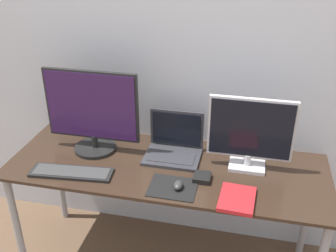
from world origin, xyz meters
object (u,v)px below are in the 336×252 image
at_px(book, 237,199).
at_px(laptop, 174,145).
at_px(monitor_left, 92,112).
at_px(mouse, 178,185).
at_px(monitor_right, 250,133).
at_px(keyboard, 72,172).
at_px(power_brick, 202,177).

bearing_deg(book, laptop, 137.51).
height_order(monitor_left, laptop, monitor_left).
relative_size(mouse, book, 0.33).
xyz_separation_m(monitor_left, monitor_right, (0.88, 0.00, -0.03)).
xyz_separation_m(laptop, keyboard, (-0.49, -0.31, -0.05)).
xyz_separation_m(monitor_right, laptop, (-0.41, 0.05, -0.15)).
relative_size(monitor_right, power_brick, 4.72).
height_order(keyboard, power_brick, power_brick).
distance_m(mouse, power_brick, 0.15).
relative_size(book, power_brick, 2.38).
bearing_deg(mouse, keyboard, 179.44).
bearing_deg(laptop, monitor_right, -6.31).
xyz_separation_m(laptop, power_brick, (0.19, -0.22, -0.05)).
bearing_deg(book, keyboard, 177.67).
bearing_deg(monitor_left, laptop, 5.68).
bearing_deg(power_brick, mouse, -135.26).
bearing_deg(keyboard, power_brick, 8.21).
bearing_deg(power_brick, laptop, 131.94).
bearing_deg(mouse, monitor_right, 40.18).
xyz_separation_m(monitor_left, power_brick, (0.66, -0.17, -0.22)).
bearing_deg(mouse, laptop, 105.54).
distance_m(laptop, mouse, 0.33).
xyz_separation_m(monitor_left, mouse, (0.55, -0.27, -0.22)).
distance_m(laptop, power_brick, 0.29).
height_order(keyboard, book, book).
xyz_separation_m(monitor_left, keyboard, (-0.03, -0.27, -0.23)).
bearing_deg(monitor_right, monitor_left, -179.99).
relative_size(monitor_left, laptop, 1.74).
bearing_deg(keyboard, monitor_right, 16.59).
height_order(monitor_right, mouse, monitor_right).
xyz_separation_m(monitor_left, book, (0.84, -0.30, -0.23)).
height_order(monitor_left, book, monitor_left).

